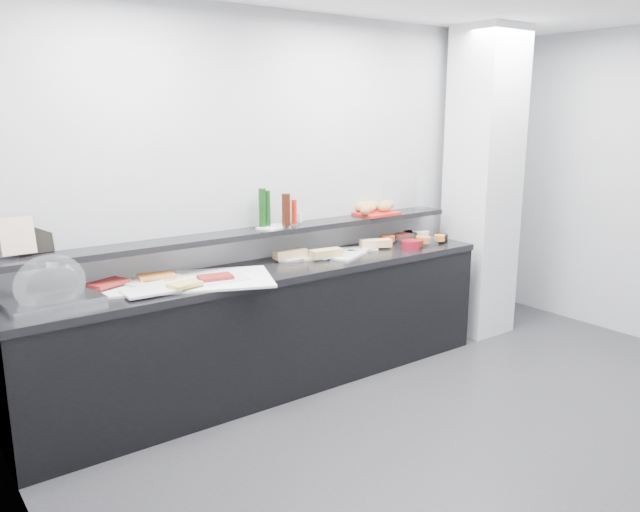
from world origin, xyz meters
TOP-DOWN VIEW (x-y plane):
  - ground at (0.00, 0.00)m, footprint 5.00×5.00m
  - back_wall at (0.00, 2.00)m, footprint 5.00×0.02m
  - column at (1.50, 1.65)m, footprint 0.50×0.50m
  - buffet_cabinet at (-0.70, 1.70)m, footprint 3.60×0.60m
  - counter_top at (-0.70, 1.70)m, footprint 3.62×0.62m
  - wall_shelf at (-0.70, 1.88)m, footprint 3.60×0.25m
  - cloche_base at (-2.17, 1.71)m, footprint 0.54×0.39m
  - cloche_dome at (-2.17, 1.70)m, footprint 0.45×0.34m
  - linen_runner at (-1.37, 1.71)m, footprint 1.28×0.94m
  - platter_meat_a at (-1.58, 1.80)m, footprint 0.30×0.24m
  - food_meat_a at (-1.81, 1.84)m, footprint 0.27×0.22m
  - platter_salmon at (-1.47, 1.84)m, footprint 0.27×0.18m
  - food_salmon at (-1.50, 1.82)m, footprint 0.25×0.18m
  - platter_cheese at (-1.64, 1.57)m, footprint 0.33×0.23m
  - food_cheese at (-1.43, 1.52)m, footprint 0.22×0.17m
  - platter_meat_b at (-1.16, 1.57)m, footprint 0.34×0.25m
  - food_meat_b at (-1.20, 1.57)m, footprint 0.24×0.17m
  - sandwich_plate_left at (-0.37, 1.80)m, footprint 0.40×0.29m
  - sandwich_food_left at (-0.45, 1.83)m, footprint 0.26×0.12m
  - tongs_left at (-0.47, 1.73)m, footprint 0.16×0.01m
  - sandwich_plate_mid at (-0.02, 1.66)m, footprint 0.37×0.28m
  - sandwich_food_mid at (-0.21, 1.69)m, footprint 0.26×0.13m
  - tongs_mid at (-0.22, 1.63)m, footprint 0.16×0.03m
  - sandwich_plate_right at (0.15, 1.80)m, footprint 0.38×0.26m
  - sandwich_food_right at (0.33, 1.75)m, footprint 0.27×0.19m
  - tongs_right at (0.28, 1.70)m, footprint 0.16×0.03m
  - bowl_glass_fruit at (0.67, 1.78)m, footprint 0.18×0.18m
  - fill_glass_fruit at (0.53, 1.83)m, footprint 0.15×0.15m
  - bowl_black_jam at (0.83, 1.85)m, footprint 0.15×0.15m
  - fill_black_jam at (0.70, 1.81)m, footprint 0.17×0.17m
  - bowl_glass_cream at (0.86, 1.84)m, footprint 0.21×0.21m
  - fill_glass_cream at (0.91, 1.82)m, footprint 0.17×0.17m
  - bowl_red_jam at (0.55, 1.57)m, footprint 0.19×0.19m
  - fill_red_jam at (0.59, 1.55)m, footprint 0.13×0.13m
  - bowl_glass_salmon at (0.77, 1.57)m, footprint 0.17×0.17m
  - fill_glass_salmon at (0.74, 1.62)m, footprint 0.13×0.13m
  - bowl_black_fruit at (0.95, 1.62)m, footprint 0.16×0.16m
  - fill_black_fruit at (0.90, 1.58)m, footprint 0.10×0.10m
  - framed_print at (-2.17, 2.00)m, footprint 0.21×0.09m
  - print_art at (-2.27, 1.93)m, footprint 0.19×0.05m
  - condiment_tray at (-0.56, 1.87)m, footprint 0.27×0.21m
  - bottle_green_a at (-0.59, 1.92)m, footprint 0.06×0.06m
  - bottle_brown at (-0.48, 1.82)m, footprint 0.07×0.07m
  - bottle_green_b at (-0.63, 1.91)m, footprint 0.07×0.07m
  - bottle_hot at (-0.37, 1.88)m, footprint 0.05×0.05m
  - shaker_salt at (-0.46, 1.85)m, footprint 0.04×0.04m
  - shaker_pepper at (-0.31, 1.90)m, footprint 0.04×0.04m
  - bread_tray at (0.45, 1.87)m, footprint 0.36×0.26m
  - bread_roll_nw at (0.38, 1.97)m, footprint 0.13×0.11m
  - bread_roll_n at (0.47, 1.98)m, footprint 0.18×0.15m
  - bread_roll_ne at (0.62, 1.94)m, footprint 0.16×0.11m
  - bread_roll_sw at (0.28, 1.82)m, footprint 0.14×0.12m
  - bread_roll_se at (0.52, 1.86)m, footprint 0.14×0.11m
  - bread_roll_midw at (0.38, 1.90)m, footprint 0.15×0.12m
  - carafe at (0.94, 1.86)m, footprint 0.14×0.14m

SIDE VIEW (x-z plane):
  - ground at x=0.00m, z-range 0.00..0.00m
  - buffet_cabinet at x=-0.70m, z-range 0.00..0.85m
  - counter_top at x=-0.70m, z-range 0.85..0.90m
  - linen_runner at x=-1.37m, z-range 0.90..0.91m
  - sandwich_plate_left at x=-0.37m, z-range 0.90..0.91m
  - sandwich_plate_mid at x=-0.02m, z-range 0.90..0.91m
  - sandwich_plate_right at x=0.15m, z-range 0.90..0.91m
  - tongs_left at x=-0.47m, z-range 0.92..0.92m
  - tongs_mid at x=-0.22m, z-range 0.91..0.92m
  - tongs_right at x=0.28m, z-range 0.92..0.92m
  - cloche_base at x=-2.17m, z-range 0.90..0.94m
  - platter_meat_a at x=-1.58m, z-range 0.92..0.93m
  - platter_salmon at x=-1.47m, z-range 0.92..0.93m
  - platter_cheese at x=-1.64m, z-range 0.92..0.93m
  - platter_meat_b at x=-1.16m, z-range 0.92..0.93m
  - bowl_glass_fruit at x=0.67m, z-range 0.90..0.97m
  - bowl_black_jam at x=0.83m, z-range 0.90..0.97m
  - bowl_glass_cream at x=0.86m, z-range 0.90..0.97m
  - bowl_red_jam at x=0.55m, z-range 0.90..0.97m
  - bowl_glass_salmon at x=0.77m, z-range 0.90..0.97m
  - bowl_black_fruit at x=0.95m, z-range 0.90..0.97m
  - food_meat_a at x=-1.81m, z-range 0.93..0.95m
  - food_salmon at x=-1.50m, z-range 0.93..0.95m
  - food_cheese at x=-1.43m, z-range 0.93..0.95m
  - food_meat_b at x=-1.20m, z-range 0.93..0.95m
  - sandwich_food_left at x=-0.45m, z-range 0.91..0.97m
  - sandwich_food_mid at x=-0.21m, z-range 0.91..0.97m
  - sandwich_food_right at x=0.33m, z-range 0.91..0.97m
  - fill_glass_fruit at x=0.53m, z-range 0.92..0.97m
  - fill_black_jam at x=0.70m, z-range 0.92..0.97m
  - fill_glass_cream at x=0.91m, z-range 0.92..0.97m
  - fill_red_jam at x=0.59m, z-range 0.92..0.97m
  - fill_glass_salmon at x=0.74m, z-range 0.92..0.97m
  - fill_black_fruit at x=0.90m, z-range 0.92..0.97m
  - cloche_dome at x=-2.17m, z-range 0.86..1.20m
  - wall_shelf at x=-0.70m, z-range 1.11..1.15m
  - condiment_tray at x=-0.56m, z-range 1.15..1.16m
  - bread_tray at x=0.45m, z-range 1.15..1.17m
  - shaker_salt at x=-0.46m, z-range 1.16..1.23m
  - shaker_pepper at x=-0.31m, z-range 1.16..1.23m
  - bread_roll_nw at x=0.38m, z-range 1.17..1.25m
  - bread_roll_n at x=0.47m, z-range 1.17..1.25m
  - bread_roll_ne at x=0.62m, z-range 1.17..1.25m
  - bread_roll_sw at x=0.28m, z-range 1.17..1.25m
  - bread_roll_se at x=0.52m, z-range 1.17..1.25m
  - bread_roll_midw at x=0.38m, z-range 1.17..1.25m
  - bottle_hot at x=-0.37m, z-range 1.16..1.34m
  - framed_print at x=-2.17m, z-range 1.15..1.41m
  - print_art at x=-2.27m, z-range 1.17..1.39m
  - bottle_brown at x=-0.48m, z-range 1.16..1.40m
  - bottle_green_a at x=-0.59m, z-range 1.16..1.42m
  - carafe at x=0.94m, z-range 1.15..1.45m
  - bottle_green_b at x=-0.63m, z-range 1.16..1.44m
  - back_wall at x=0.00m, z-range 0.00..2.70m
  - column at x=1.50m, z-range 0.00..2.70m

